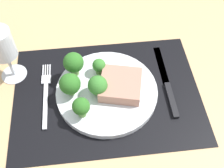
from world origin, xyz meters
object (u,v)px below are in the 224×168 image
object	(u,v)px
plate	(107,91)
steak	(121,84)
knife	(167,85)
fork	(46,94)
wine_glass	(2,47)

from	to	relation	value
plate	steak	bearing A→B (deg)	2.06
steak	knife	world-z (taller)	steak
plate	knife	world-z (taller)	plate
fork	wine_glass	distance (cm)	14.94
steak	fork	size ratio (longest dim) A/B	0.51
knife	wine_glass	bearing A→B (deg)	167.91
plate	wine_glass	size ratio (longest dim) A/B	1.65
fork	wine_glass	size ratio (longest dim) A/B	1.27
fork	knife	distance (cm)	30.54
plate	fork	distance (cm)	15.15
fork	knife	world-z (taller)	knife
steak	fork	bearing A→B (deg)	175.97
knife	steak	bearing A→B (deg)	-178.14
steak	wine_glass	world-z (taller)	wine_glass
steak	wine_glass	bearing A→B (deg)	162.09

